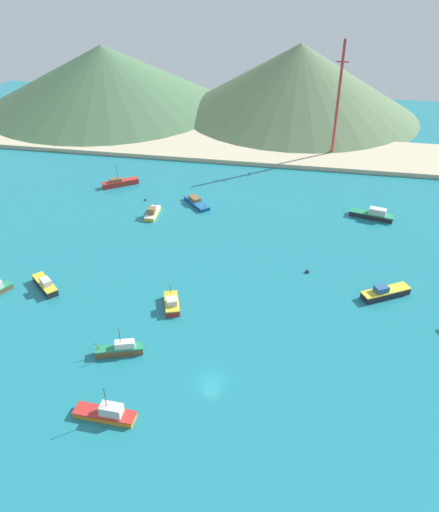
# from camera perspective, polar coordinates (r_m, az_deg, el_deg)

# --- Properties ---
(ground) EXTENTS (260.00, 280.00, 0.50)m
(ground) POSITION_cam_1_polar(r_m,az_deg,el_deg) (109.58, 2.16, -2.39)
(ground) COLOR teal
(fishing_boat_1) EXTENTS (10.00, 7.40, 2.56)m
(fishing_boat_1) POSITION_cam_1_polar(r_m,az_deg,el_deg) (108.45, 17.38, -3.75)
(fishing_boat_1) COLOR #232328
(fishing_boat_1) RESTS_ON ground
(fishing_boat_3) EXTENTS (2.60, 7.38, 2.43)m
(fishing_boat_3) POSITION_cam_1_polar(r_m,az_deg,el_deg) (133.39, -7.24, 4.66)
(fishing_boat_3) COLOR gold
(fishing_boat_3) RESTS_ON ground
(fishing_boat_5) EXTENTS (8.28, 4.33, 5.39)m
(fishing_boat_5) POSITION_cam_1_polar(r_m,az_deg,el_deg) (92.33, -10.61, -9.81)
(fishing_boat_5) COLOR brown
(fishing_boat_5) RESTS_ON ground
(fishing_boat_6) EXTENTS (4.65, 7.16, 2.61)m
(fishing_boat_6) POSITION_cam_1_polar(r_m,az_deg,el_deg) (101.15, -5.16, -5.09)
(fishing_boat_6) COLOR red
(fishing_boat_6) RESTS_ON ground
(fishing_boat_7) EXTENTS (8.22, 8.82, 1.76)m
(fishing_boat_7) POSITION_cam_1_polar(r_m,az_deg,el_deg) (138.01, -2.50, 5.81)
(fishing_boat_7) COLOR #14478C
(fishing_boat_7) RESTS_ON ground
(fishing_boat_8) EXTENTS (9.54, 7.56, 6.31)m
(fishing_boat_8) POSITION_cam_1_polar(r_m,az_deg,el_deg) (150.93, -10.68, 7.77)
(fishing_boat_8) COLOR red
(fishing_boat_8) RESTS_ON ground
(fishing_boat_9) EXTENTS (7.55, 7.16, 2.65)m
(fishing_boat_9) POSITION_cam_1_polar(r_m,az_deg,el_deg) (111.08, -18.24, -2.94)
(fishing_boat_9) COLOR #232328
(fishing_boat_9) RESTS_ON ground
(fishing_boat_11) EXTENTS (10.99, 5.03, 2.77)m
(fishing_boat_11) POSITION_cam_1_polar(r_m,az_deg,el_deg) (136.46, 16.19, 4.33)
(fishing_boat_11) COLOR #232328
(fishing_boat_11) RESTS_ON ground
(fishing_boat_12) EXTENTS (9.36, 2.87, 6.05)m
(fishing_boat_12) POSITION_cam_1_polar(r_m,az_deg,el_deg) (82.88, -12.03, -16.20)
(fishing_boat_12) COLOR orange
(fishing_boat_12) RESTS_ON ground
(buoy_0) EXTENTS (0.63, 0.63, 0.63)m
(buoy_0) POSITION_cam_1_polar(r_m,az_deg,el_deg) (141.63, -7.99, 6.00)
(buoy_0) COLOR #232328
(buoy_0) RESTS_ON ground
(buoy_1) EXTENTS (0.90, 0.90, 0.90)m
(buoy_1) POSITION_cam_1_polar(r_m,az_deg,el_deg) (112.20, 9.42, -1.69)
(buoy_1) COLOR #232328
(buoy_1) RESTS_ON ground
(beach_strip) EXTENTS (247.00, 25.94, 1.20)m
(beach_strip) POSITION_cam_1_polar(r_m,az_deg,el_deg) (173.23, 5.81, 11.31)
(beach_strip) COLOR #C6B793
(beach_strip) RESTS_ON ground
(hill_west) EXTENTS (97.37, 97.37, 23.73)m
(hill_west) POSITION_cam_1_polar(r_m,az_deg,el_deg) (218.71, -12.34, 18.29)
(hill_west) COLOR #476B47
(hill_west) RESTS_ON ground
(hill_central) EXTENTS (90.62, 90.62, 25.93)m
(hill_central) POSITION_cam_1_polar(r_m,az_deg,el_deg) (207.23, 8.51, 18.21)
(hill_central) COLOR #56704C
(hill_central) RESTS_ON ground
(radio_tower) EXTENTS (3.47, 2.77, 34.66)m
(radio_tower) POSITION_cam_1_polar(r_m,az_deg,el_deg) (167.13, 12.65, 16.11)
(radio_tower) COLOR #B7332D
(radio_tower) RESTS_ON ground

